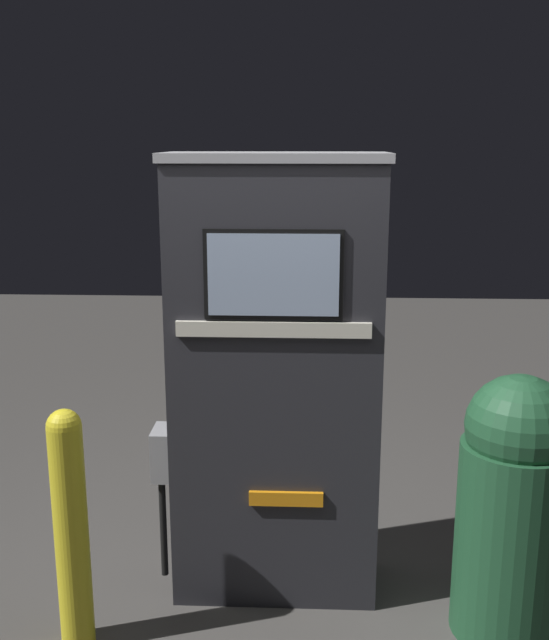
{
  "coord_description": "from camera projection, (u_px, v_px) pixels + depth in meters",
  "views": [
    {
      "loc": [
        0.14,
        -3.04,
        2.11
      ],
      "look_at": [
        0.0,
        0.1,
        1.35
      ],
      "focal_mm": 42.0,
      "sensor_mm": 36.0,
      "label": 1
    }
  ],
  "objects": [
    {
      "name": "trash_bin",
      "position": [
        513.0,
        505.0,
        3.18
      ],
      "size": [
        0.47,
        0.47,
        1.17
      ],
      "color": "#1E4C2D",
      "rests_on": "ground_plane"
    },
    {
      "name": "gas_pump",
      "position": [
        275.0,
        382.0,
        3.41
      ],
      "size": [
        1.04,
        0.44,
        2.06
      ],
      "color": "#28282D",
      "rests_on": "ground_plane"
    },
    {
      "name": "ground_plane",
      "position": [
        274.0,
        608.0,
        3.46
      ],
      "size": [
        14.0,
        14.0,
        0.0
      ],
      "primitive_type": "plane",
      "color": "#423F3D"
    },
    {
      "name": "safety_bollard",
      "position": [
        71.0,
        524.0,
        3.1
      ],
      "size": [
        0.14,
        0.14,
        1.06
      ],
      "color": "yellow",
      "rests_on": "ground_plane"
    }
  ]
}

